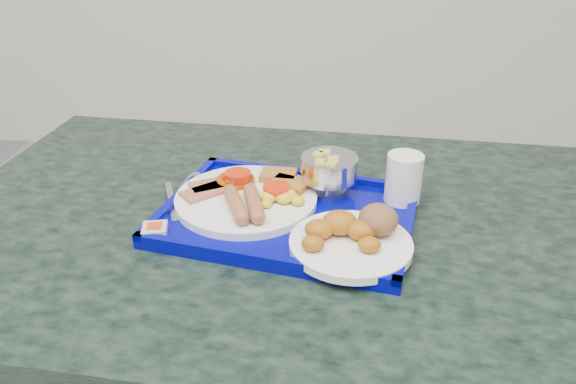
{
  "coord_description": "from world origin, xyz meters",
  "views": [
    {
      "loc": [
        0.21,
        0.18,
        1.21
      ],
      "look_at": [
        0.18,
        0.99,
        0.78
      ],
      "focal_mm": 35.0,
      "sensor_mm": 36.0,
      "label": 1
    }
  ],
  "objects_px": {
    "bread_plate": "(354,235)",
    "table": "(280,302)",
    "main_plate": "(250,196)",
    "juice_cup": "(404,177)",
    "tray": "(288,216)",
    "fruit_bowl": "(329,169)"
  },
  "relations": [
    {
      "from": "tray",
      "to": "main_plate",
      "type": "xyz_separation_m",
      "value": [
        -0.07,
        0.03,
        0.02
      ]
    },
    {
      "from": "table",
      "to": "bread_plate",
      "type": "xyz_separation_m",
      "value": [
        0.12,
        -0.11,
        0.22
      ]
    },
    {
      "from": "main_plate",
      "to": "juice_cup",
      "type": "relative_size",
      "value": 2.84
    },
    {
      "from": "main_plate",
      "to": "fruit_bowl",
      "type": "xyz_separation_m",
      "value": [
        0.14,
        0.05,
        0.03
      ]
    },
    {
      "from": "tray",
      "to": "juice_cup",
      "type": "bearing_deg",
      "value": 14.93
    },
    {
      "from": "table",
      "to": "main_plate",
      "type": "relative_size",
      "value": 5.21
    },
    {
      "from": "main_plate",
      "to": "tray",
      "type": "bearing_deg",
      "value": -27.44
    },
    {
      "from": "tray",
      "to": "bread_plate",
      "type": "relative_size",
      "value": 2.54
    },
    {
      "from": "main_plate",
      "to": "juice_cup",
      "type": "height_order",
      "value": "juice_cup"
    },
    {
      "from": "tray",
      "to": "table",
      "type": "bearing_deg",
      "value": 131.25
    },
    {
      "from": "bread_plate",
      "to": "juice_cup",
      "type": "bearing_deg",
      "value": 57.38
    },
    {
      "from": "tray",
      "to": "juice_cup",
      "type": "relative_size",
      "value": 5.48
    },
    {
      "from": "table",
      "to": "bread_plate",
      "type": "distance_m",
      "value": 0.27
    },
    {
      "from": "bread_plate",
      "to": "juice_cup",
      "type": "distance_m",
      "value": 0.17
    },
    {
      "from": "fruit_bowl",
      "to": "table",
      "type": "bearing_deg",
      "value": -142.75
    },
    {
      "from": "bread_plate",
      "to": "table",
      "type": "bearing_deg",
      "value": 136.47
    },
    {
      "from": "bread_plate",
      "to": "juice_cup",
      "type": "relative_size",
      "value": 2.16
    },
    {
      "from": "main_plate",
      "to": "juice_cup",
      "type": "xyz_separation_m",
      "value": [
        0.26,
        0.02,
        0.03
      ]
    },
    {
      "from": "main_plate",
      "to": "fruit_bowl",
      "type": "relative_size",
      "value": 2.42
    },
    {
      "from": "table",
      "to": "fruit_bowl",
      "type": "distance_m",
      "value": 0.27
    },
    {
      "from": "tray",
      "to": "fruit_bowl",
      "type": "distance_m",
      "value": 0.12
    },
    {
      "from": "table",
      "to": "juice_cup",
      "type": "xyz_separation_m",
      "value": [
        0.21,
        0.04,
        0.25
      ]
    }
  ]
}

